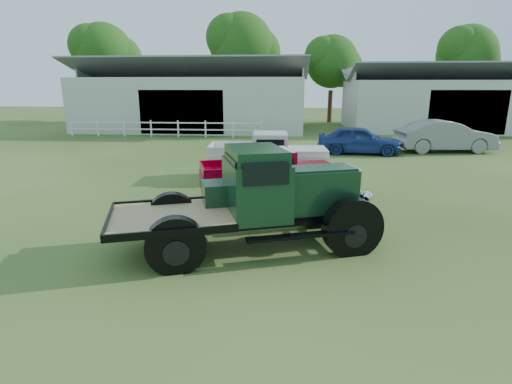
# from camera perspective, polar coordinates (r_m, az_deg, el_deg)

# --- Properties ---
(ground) EXTENTS (120.00, 120.00, 0.00)m
(ground) POSITION_cam_1_polar(r_m,az_deg,el_deg) (9.17, -1.89, -8.27)
(ground) COLOR #294017
(shed_left) EXTENTS (18.80, 10.20, 5.60)m
(shed_left) POSITION_cam_1_polar(r_m,az_deg,el_deg) (35.29, -8.57, 13.50)
(shed_left) COLOR #9D9E97
(shed_left) RESTS_ON ground
(shed_right) EXTENTS (16.80, 9.20, 5.20)m
(shed_right) POSITION_cam_1_polar(r_m,az_deg,el_deg) (37.69, 25.54, 12.03)
(shed_right) COLOR #9D9E97
(shed_right) RESTS_ON ground
(fence_rail) EXTENTS (14.20, 0.16, 1.20)m
(fence_rail) POSITION_cam_1_polar(r_m,az_deg,el_deg) (29.91, -12.92, 8.83)
(fence_rail) COLOR white
(fence_rail) RESTS_ON ground
(tree_a) EXTENTS (6.30, 6.30, 10.50)m
(tree_a) POSITION_cam_1_polar(r_m,az_deg,el_deg) (45.55, -20.74, 16.12)
(tree_a) COLOR #17350D
(tree_a) RESTS_ON ground
(tree_b) EXTENTS (6.90, 6.90, 11.50)m
(tree_b) POSITION_cam_1_polar(r_m,az_deg,el_deg) (42.71, -2.06, 17.85)
(tree_b) COLOR #17350D
(tree_b) RESTS_ON ground
(tree_c) EXTENTS (5.40, 5.40, 9.00)m
(tree_c) POSITION_cam_1_polar(r_m,az_deg,el_deg) (41.57, 10.71, 15.96)
(tree_c) COLOR #17350D
(tree_c) RESTS_ON ground
(tree_d) EXTENTS (6.00, 6.00, 10.00)m
(tree_d) POSITION_cam_1_polar(r_m,az_deg,el_deg) (45.67, 27.65, 15.09)
(tree_d) COLOR #17350D
(tree_d) RESTS_ON ground
(vintage_flatbed) EXTENTS (6.25, 4.02, 2.31)m
(vintage_flatbed) POSITION_cam_1_polar(r_m,az_deg,el_deg) (8.96, -0.74, -0.99)
(vintage_flatbed) COLOR #153620
(vintage_flatbed) RESTS_ON ground
(red_pickup) EXTENTS (4.86, 3.00, 1.66)m
(red_pickup) POSITION_cam_1_polar(r_m,az_deg,el_deg) (12.94, 1.85, 2.53)
(red_pickup) COLOR maroon
(red_pickup) RESTS_ON ground
(white_pickup) EXTENTS (4.94, 2.15, 1.78)m
(white_pickup) POSITION_cam_1_polar(r_m,az_deg,el_deg) (16.01, 1.67, 5.17)
(white_pickup) COLOR silver
(white_pickup) RESTS_ON ground
(misc_car_blue) EXTENTS (4.59, 2.19, 1.52)m
(misc_car_blue) POSITION_cam_1_polar(r_m,az_deg,el_deg) (22.54, 14.49, 7.23)
(misc_car_blue) COLOR navy
(misc_car_blue) RESTS_ON ground
(misc_car_grey) EXTENTS (5.48, 2.47, 1.75)m
(misc_car_grey) POSITION_cam_1_polar(r_m,az_deg,el_deg) (24.82, 25.37, 7.21)
(misc_car_grey) COLOR gray
(misc_car_grey) RESTS_ON ground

